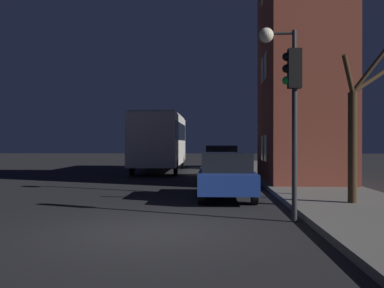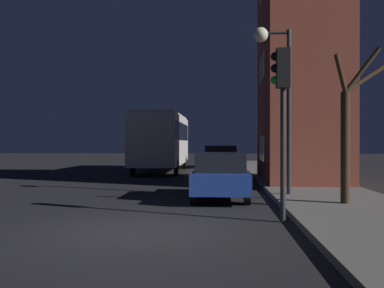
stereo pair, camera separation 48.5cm
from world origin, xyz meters
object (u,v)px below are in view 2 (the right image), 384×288
at_px(bare_tree, 348,130).
at_px(car_mid_lane, 221,161).
at_px(car_far_lane, 219,157).
at_px(bus, 162,138).
at_px(car_near_lane, 220,175).
at_px(streetlamp, 274,71).
at_px(traffic_light, 282,97).

distance_m(bare_tree, car_mid_lane, 10.37).
height_order(car_mid_lane, car_far_lane, car_mid_lane).
height_order(bare_tree, car_mid_lane, bare_tree).
xyz_separation_m(bus, car_near_lane, (3.62, -12.54, -1.33)).
relative_size(streetlamp, car_near_lane, 1.29).
bearing_deg(bare_tree, car_far_lane, 100.72).
xyz_separation_m(bare_tree, car_mid_lane, (-3.44, 9.69, -1.30)).
xyz_separation_m(bare_tree, car_near_lane, (-3.47, 1.88, -1.39)).
height_order(traffic_light, bus, traffic_light).
relative_size(bus, car_near_lane, 2.18).
relative_size(bare_tree, car_near_lane, 1.02).
xyz_separation_m(bare_tree, car_far_lane, (-3.55, 18.73, -1.39)).
xyz_separation_m(car_near_lane, car_mid_lane, (0.03, 7.81, 0.09)).
height_order(streetlamp, car_far_lane, streetlamp).
bearing_deg(bare_tree, bus, 116.16).
distance_m(bare_tree, bus, 16.07).
relative_size(streetlamp, car_mid_lane, 1.27).
bearing_deg(bus, streetlamp, -66.78).
relative_size(bare_tree, car_far_lane, 1.06).
bearing_deg(traffic_light, streetlamp, 85.11).
distance_m(traffic_light, car_near_lane, 4.67).
relative_size(traffic_light, bus, 0.44).
bearing_deg(bare_tree, streetlamp, 131.53).
bearing_deg(streetlamp, traffic_light, -94.89).
distance_m(bus, car_far_lane, 5.73).
bearing_deg(car_far_lane, car_near_lane, -89.73).
xyz_separation_m(traffic_light, bus, (-5.00, 16.49, -0.75)).
xyz_separation_m(traffic_light, car_near_lane, (-1.38, 3.94, -2.08)).
relative_size(traffic_light, bare_tree, 0.94).
bearing_deg(bare_tree, traffic_light, -135.38).
xyz_separation_m(traffic_light, bare_tree, (2.09, 2.06, -0.68)).
relative_size(streetlamp, bus, 0.59).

